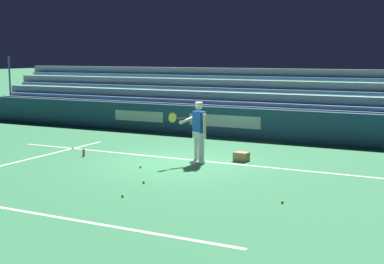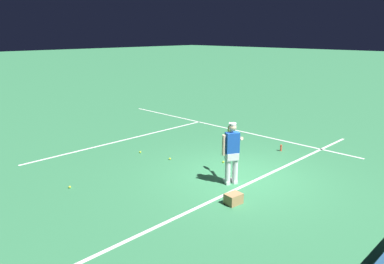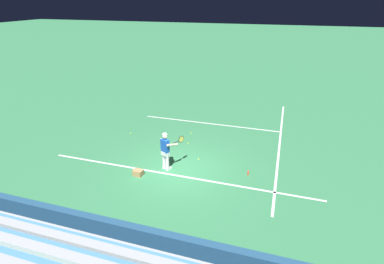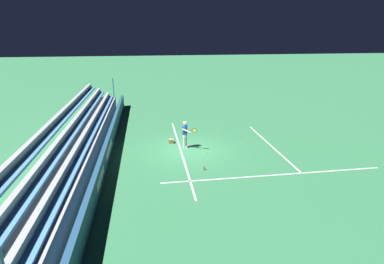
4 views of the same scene
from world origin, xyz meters
name	(u,v)px [view 2 (image 2 of 4)]	position (x,y,z in m)	size (l,w,h in m)	color
ground_plane	(239,176)	(0.00, 0.00, 0.00)	(160.00, 160.00, 0.00)	#337A4C
court_baseline_white	(254,181)	(0.00, -0.50, 0.00)	(12.00, 0.10, 0.01)	white
court_sideline_white	(224,127)	(4.11, 4.00, 0.00)	(0.10, 12.00, 0.01)	white
court_service_line_white	(126,139)	(0.00, 5.50, 0.00)	(8.22, 0.10, 0.01)	white
tennis_player	(232,152)	(-0.56, -0.13, 0.89)	(0.90, 0.88, 1.71)	silver
ball_box_cardboard	(233,199)	(-1.52, -0.98, 0.13)	(0.40, 0.30, 0.26)	#A87F51
tennis_ball_on_baseline	(223,162)	(0.57, 1.07, 0.03)	(0.07, 0.07, 0.07)	#CCE533
tennis_ball_by_box	(140,152)	(-0.66, 3.77, 0.03)	(0.07, 0.07, 0.07)	#CCE533
tennis_ball_midcourt	(70,187)	(-3.85, 2.73, 0.03)	(0.07, 0.07, 0.07)	#CCE533
tennis_ball_stray_back	(170,159)	(-0.42, 2.52, 0.03)	(0.07, 0.07, 0.07)	#CCE533
water_bottle	(281,148)	(2.95, 0.43, 0.11)	(0.07, 0.07, 0.22)	#EA4C33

